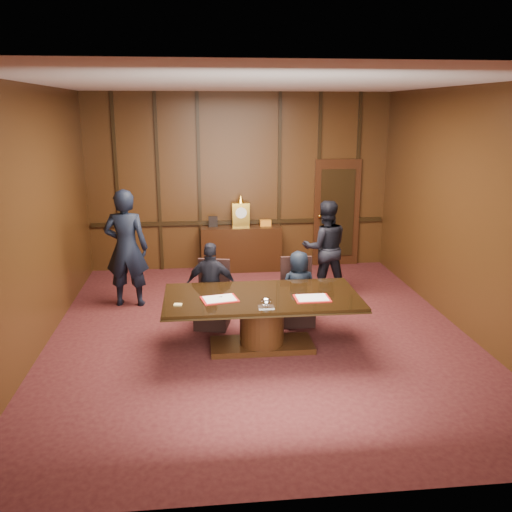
% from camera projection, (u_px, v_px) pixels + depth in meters
% --- Properties ---
extents(room, '(7.00, 7.04, 3.50)m').
position_uv_depth(room, '(263.00, 216.00, 7.61)').
color(room, '#340E10').
rests_on(room, ground).
extents(sideboard, '(1.60, 0.45, 1.54)m').
position_uv_depth(sideboard, '(241.00, 247.00, 10.92)').
color(sideboard, black).
rests_on(sideboard, ground).
extents(conference_table, '(2.62, 1.32, 0.76)m').
position_uv_depth(conference_table, '(262.00, 313.00, 7.30)').
color(conference_table, black).
rests_on(conference_table, ground).
extents(folder_left, '(0.52, 0.42, 0.02)m').
position_uv_depth(folder_left, '(220.00, 299.00, 7.08)').
color(folder_left, '#B61210').
rests_on(folder_left, conference_table).
extents(folder_right, '(0.46, 0.34, 0.02)m').
position_uv_depth(folder_right, '(312.00, 298.00, 7.12)').
color(folder_right, '#B61210').
rests_on(folder_right, conference_table).
extents(inkstand, '(0.20, 0.14, 0.12)m').
position_uv_depth(inkstand, '(266.00, 303.00, 6.79)').
color(inkstand, white).
rests_on(inkstand, conference_table).
extents(notepad, '(0.11, 0.09, 0.01)m').
position_uv_depth(notepad, '(178.00, 304.00, 6.89)').
color(notepad, '#F2CF76').
rests_on(notepad, conference_table).
extents(chair_left, '(0.57, 0.57, 0.99)m').
position_uv_depth(chair_left, '(212.00, 307.00, 8.14)').
color(chair_left, black).
rests_on(chair_left, ground).
extents(chair_right, '(0.49, 0.49, 0.99)m').
position_uv_depth(chair_right, '(297.00, 304.00, 8.27)').
color(chair_right, black).
rests_on(chair_right, ground).
extents(signatory_left, '(0.82, 0.47, 1.31)m').
position_uv_depth(signatory_left, '(212.00, 286.00, 7.97)').
color(signatory_left, black).
rests_on(signatory_left, ground).
extents(signatory_right, '(0.60, 0.43, 1.14)m').
position_uv_depth(signatory_right, '(299.00, 288.00, 8.12)').
color(signatory_right, black).
rests_on(signatory_right, ground).
extents(witness_left, '(0.76, 0.54, 1.95)m').
position_uv_depth(witness_left, '(126.00, 248.00, 8.84)').
color(witness_left, black).
rests_on(witness_left, ground).
extents(witness_right, '(0.81, 0.64, 1.66)m').
position_uv_depth(witness_right, '(325.00, 248.00, 9.44)').
color(witness_right, black).
rests_on(witness_right, ground).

